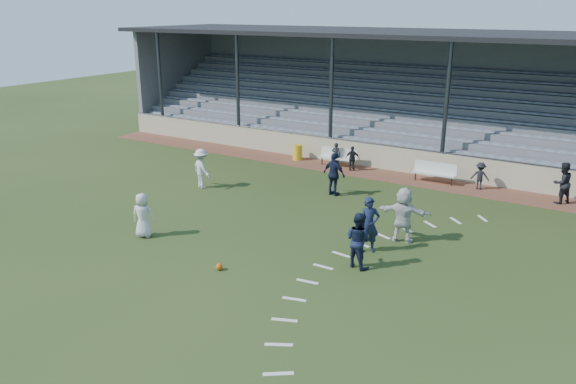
% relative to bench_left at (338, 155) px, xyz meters
% --- Properties ---
extents(ground, '(90.00, 90.00, 0.00)m').
position_rel_bench_left_xyz_m(ground, '(2.05, -10.77, -0.58)').
color(ground, '#2A3B18').
rests_on(ground, ground).
extents(cinder_track, '(34.00, 2.00, 0.02)m').
position_rel_bench_left_xyz_m(cinder_track, '(2.05, -0.27, -0.57)').
color(cinder_track, brown).
rests_on(cinder_track, ground).
extents(retaining_wall, '(34.00, 0.18, 1.20)m').
position_rel_bench_left_xyz_m(retaining_wall, '(2.05, 0.78, 0.02)').
color(retaining_wall, '#B6AB8C').
rests_on(retaining_wall, ground).
extents(bench_left, '(2.02, 0.59, 0.95)m').
position_rel_bench_left_xyz_m(bench_left, '(0.00, 0.00, 0.00)').
color(bench_left, silver).
rests_on(bench_left, cinder_track).
extents(bench_right, '(2.01, 0.50, 0.95)m').
position_rel_bench_left_xyz_m(bench_right, '(5.07, -0.15, 0.00)').
color(bench_right, silver).
rests_on(bench_right, cinder_track).
extents(trash_bin, '(0.51, 0.51, 0.82)m').
position_rel_bench_left_xyz_m(trash_bin, '(-2.43, 0.00, -0.16)').
color(trash_bin, gold).
rests_on(trash_bin, cinder_track).
extents(football, '(0.22, 0.22, 0.22)m').
position_rel_bench_left_xyz_m(football, '(2.23, -12.67, -0.48)').
color(football, '#C4550B').
rests_on(football, ground).
extents(player_white_lead, '(0.93, 0.77, 1.62)m').
position_rel_bench_left_xyz_m(player_white_lead, '(-1.74, -11.94, 0.22)').
color(player_white_lead, silver).
rests_on(player_white_lead, ground).
extents(player_navy_lead, '(0.83, 0.77, 1.90)m').
position_rel_bench_left_xyz_m(player_navy_lead, '(5.62, -8.93, 0.37)').
color(player_navy_lead, '#131C35').
rests_on(player_navy_lead, ground).
extents(player_navy_mid, '(1.01, 0.87, 1.81)m').
position_rel_bench_left_xyz_m(player_navy_mid, '(5.79, -10.17, 0.32)').
color(player_navy_mid, '#131C35').
rests_on(player_navy_mid, ground).
extents(player_white_wing, '(1.32, 1.04, 1.80)m').
position_rel_bench_left_xyz_m(player_white_wing, '(-3.66, -6.41, 0.31)').
color(player_white_wing, silver).
rests_on(player_white_wing, ground).
extents(player_navy_wing, '(1.18, 0.66, 1.90)m').
position_rel_bench_left_xyz_m(player_navy_wing, '(1.92, -4.25, 0.36)').
color(player_navy_wing, '#131C35').
rests_on(player_navy_wing, ground).
extents(player_white_back, '(1.91, 0.90, 1.98)m').
position_rel_bench_left_xyz_m(player_white_back, '(6.27, -7.49, 0.40)').
color(player_white_back, silver).
rests_on(player_white_back, ground).
extents(official, '(1.06, 1.07, 1.75)m').
position_rel_bench_left_xyz_m(official, '(10.46, -0.25, 0.31)').
color(official, black).
rests_on(official, cinder_track).
extents(sub_left_near, '(0.49, 0.36, 1.25)m').
position_rel_bench_left_xyz_m(sub_left_near, '(-0.07, -0.13, 0.06)').
color(sub_left_near, black).
rests_on(sub_left_near, cinder_track).
extents(sub_left_far, '(0.79, 0.55, 1.24)m').
position_rel_bench_left_xyz_m(sub_left_far, '(0.96, -0.38, 0.06)').
color(sub_left_far, black).
rests_on(sub_left_far, cinder_track).
extents(sub_right, '(0.85, 0.56, 1.23)m').
position_rel_bench_left_xyz_m(sub_right, '(7.12, -0.10, 0.05)').
color(sub_right, black).
rests_on(sub_right, cinder_track).
extents(grandstand, '(34.60, 9.00, 6.61)m').
position_rel_bench_left_xyz_m(grandstand, '(2.06, 5.49, 1.62)').
color(grandstand, slate).
rests_on(grandstand, ground).
extents(penalty_arc, '(3.89, 14.63, 0.01)m').
position_rel_bench_left_xyz_m(penalty_arc, '(6.17, -10.77, -0.58)').
color(penalty_arc, silver).
rests_on(penalty_arc, ground).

